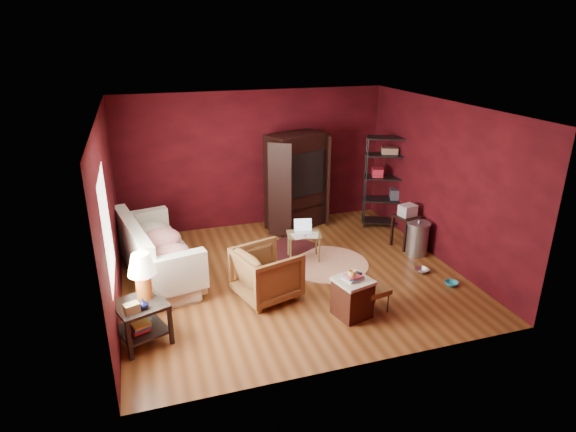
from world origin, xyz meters
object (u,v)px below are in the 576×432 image
object	(u,v)px
armchair	(267,271)
side_table	(141,290)
hamper	(352,297)
wire_shelving	(388,178)
laptop_desk	(304,236)
sofa	(158,254)
tv_armoire	(296,180)

from	to	relation	value
armchair	side_table	size ratio (longest dim) A/B	0.73
hamper	wire_shelving	xyz separation A→B (m)	(2.14, 2.97, 0.74)
armchair	laptop_desk	world-z (taller)	armchair
sofa	hamper	bearing A→B (deg)	-135.13
side_table	tv_armoire	xyz separation A→B (m)	(3.18, 3.15, 0.30)
side_table	laptop_desk	size ratio (longest dim) A/B	1.66
hamper	tv_armoire	bearing A→B (deg)	84.86
sofa	tv_armoire	size ratio (longest dim) A/B	1.10
armchair	hamper	world-z (taller)	armchair
tv_armoire	sofa	bearing A→B (deg)	-174.82
sofa	hamper	world-z (taller)	sofa
side_table	wire_shelving	bearing A→B (deg)	27.86
sofa	laptop_desk	size ratio (longest dim) A/B	2.99
sofa	wire_shelving	distance (m)	4.85
side_table	tv_armoire	bearing A→B (deg)	44.75
laptop_desk	tv_armoire	size ratio (longest dim) A/B	0.37
armchair	side_table	xyz separation A→B (m)	(-1.84, -0.55, 0.29)
tv_armoire	laptop_desk	bearing A→B (deg)	-125.16
side_table	hamper	world-z (taller)	side_table
armchair	side_table	bearing A→B (deg)	90.67
laptop_desk	wire_shelving	size ratio (longest dim) A/B	0.38
sofa	tv_armoire	bearing A→B (deg)	-70.16
sofa	laptop_desk	world-z (taller)	sofa
hamper	sofa	bearing A→B (deg)	141.85
side_table	wire_shelving	size ratio (longest dim) A/B	0.64
laptop_desk	tv_armoire	xyz separation A→B (m)	(0.37, 1.53, 0.58)
armchair	wire_shelving	size ratio (longest dim) A/B	0.46
hamper	laptop_desk	xyz separation A→B (m)	(-0.05, 1.95, 0.15)
sofa	tv_armoire	world-z (taller)	tv_armoire
tv_armoire	wire_shelving	xyz separation A→B (m)	(1.82, -0.51, 0.01)
hamper	tv_armoire	distance (m)	3.57
side_table	laptop_desk	xyz separation A→B (m)	(2.81, 1.62, -0.28)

